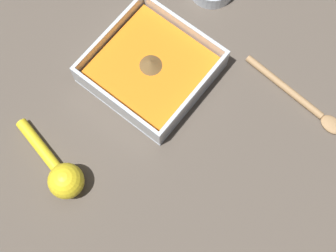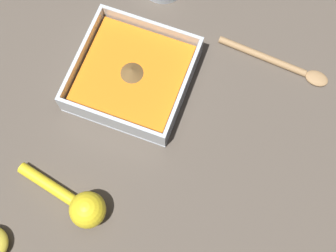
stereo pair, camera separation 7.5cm
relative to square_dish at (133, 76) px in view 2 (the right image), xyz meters
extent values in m
plane|color=brown|center=(0.01, -0.03, -0.02)|extent=(4.00, 4.00, 0.00)
cube|color=silver|center=(0.00, 0.00, -0.01)|extent=(0.19, 0.19, 0.01)
cube|color=silver|center=(0.00, 0.09, 0.01)|extent=(0.19, 0.01, 0.04)
cube|color=silver|center=(0.00, -0.09, 0.01)|extent=(0.19, 0.01, 0.04)
cube|color=silver|center=(0.09, 0.00, 0.01)|extent=(0.01, 0.17, 0.04)
cube|color=silver|center=(-0.09, 0.00, 0.01)|extent=(0.01, 0.17, 0.04)
cube|color=orange|center=(0.00, 0.00, 0.00)|extent=(0.17, 0.17, 0.02)
cone|color=brown|center=(0.00, 0.00, 0.02)|extent=(0.04, 0.04, 0.02)
sphere|color=yellow|center=(-0.23, -0.02, 0.01)|extent=(0.06, 0.06, 0.06)
cylinder|color=yellow|center=(-0.22, 0.06, -0.01)|extent=(0.04, 0.11, 0.02)
ellipsoid|color=tan|center=(0.11, -0.29, -0.01)|extent=(0.03, 0.04, 0.01)
cylinder|color=tan|center=(0.12, -0.19, -0.01)|extent=(0.02, 0.16, 0.01)
camera|label=1|loc=(-0.25, -0.24, 0.72)|focal=50.00mm
camera|label=2|loc=(-0.29, -0.17, 0.72)|focal=50.00mm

